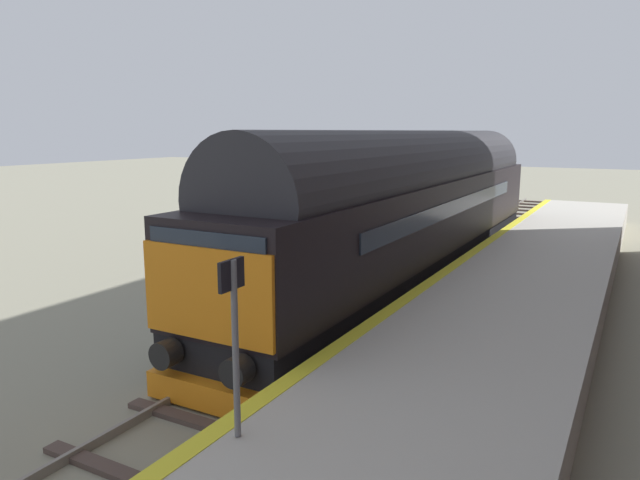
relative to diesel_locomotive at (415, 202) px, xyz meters
name	(u,v)px	position (x,y,z in m)	size (l,w,h in m)	color
ground_plane	(329,333)	(0.00, -5.61, -2.49)	(140.00, 140.00, 0.00)	gray
track_main	(329,331)	(0.00, -5.61, -2.43)	(2.50, 60.00, 0.15)	slate
station_platform	(486,339)	(3.60, -5.61, -1.99)	(4.00, 44.00, 1.01)	#B7B4A8
diesel_locomotive	(415,202)	(0.00, 0.00, 0.00)	(2.74, 20.29, 4.68)	black
signal_post_far	(328,193)	(-1.92, -2.07, 0.39)	(0.44, 0.22, 4.47)	gray
platform_number_sign	(234,323)	(2.05, -11.88, -0.04)	(0.10, 0.44, 2.19)	slate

